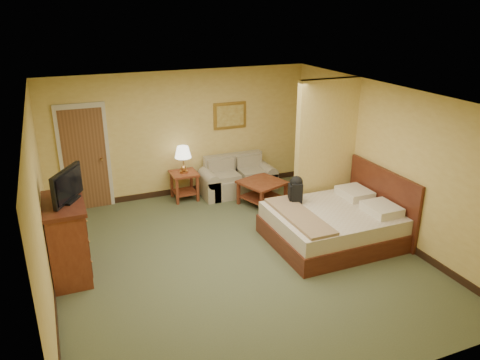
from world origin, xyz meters
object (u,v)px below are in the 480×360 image
loveseat (237,181)px  coffee_table (262,188)px  dresser (67,239)px  bed (337,223)px

loveseat → coffee_table: loveseat is taller
coffee_table → dresser: bearing=-161.2°
dresser → bed: dresser is taller
coffee_table → loveseat: bearing=104.9°
loveseat → dresser: size_ratio=1.33×
loveseat → coffee_table: (0.21, -0.80, 0.10)m
coffee_table → bed: size_ratio=0.47×
dresser → coffee_table: bearing=18.8°
coffee_table → bed: (0.54, -1.87, -0.04)m
bed → coffee_table: bearing=106.1°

